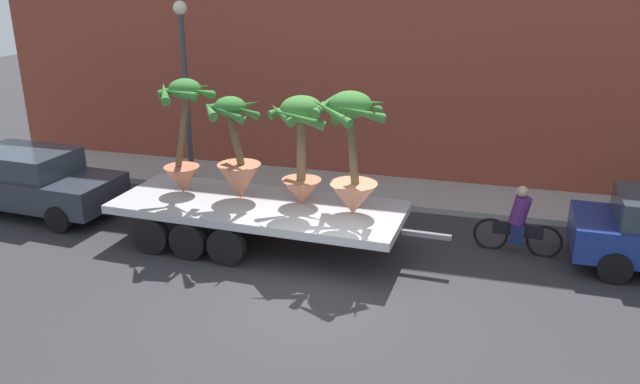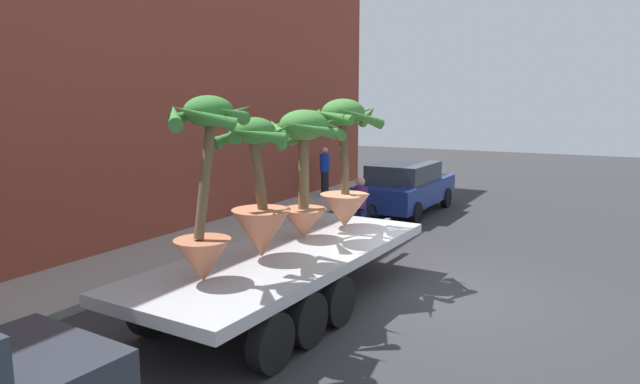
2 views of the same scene
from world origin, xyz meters
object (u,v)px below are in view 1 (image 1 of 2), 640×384
potted_palm_middle (237,157)px  street_lamp (185,70)px  cyclist (519,224)px  potted_palm_extra (302,142)px  potted_palm_rear (183,137)px  trailing_car (32,180)px  potted_palm_front (352,154)px  flatbed_trailer (248,211)px

potted_palm_middle → street_lamp: (-2.71, 3.02, 1.32)m
potted_palm_middle → cyclist: potted_palm_middle is taller
potted_palm_extra → cyclist: bearing=11.5°
street_lamp → cyclist: bearing=-13.4°
potted_palm_rear → potted_palm_extra: (2.73, 0.02, 0.07)m
potted_palm_middle → trailing_car: size_ratio=0.51×
cyclist → trailing_car: trailing_car is taller
potted_palm_front → potted_palm_extra: (-1.12, 0.25, 0.09)m
potted_palm_front → street_lamp: 6.29m
potted_palm_front → cyclist: bearing=19.1°
potted_palm_front → potted_palm_extra: bearing=167.3°
flatbed_trailer → cyclist: (5.69, 1.14, -0.10)m
cyclist → trailing_car: size_ratio=0.42×
potted_palm_extra → flatbed_trailer: bearing=-169.4°
cyclist → street_lamp: 9.28m
cyclist → trailing_car: 11.56m
flatbed_trailer → potted_palm_middle: potted_palm_middle is taller
flatbed_trailer → street_lamp: 5.02m
potted_palm_middle → cyclist: 6.17m
potted_palm_middle → potted_palm_extra: bearing=1.6°
potted_palm_extra → potted_palm_rear: bearing=-179.6°
potted_palm_rear → trailing_car: (-4.31, 0.12, -1.45)m
potted_palm_rear → street_lamp: 3.47m
cyclist → potted_palm_rear: bearing=-172.6°
potted_palm_middle → street_lamp: bearing=131.9°
potted_palm_extra → trailing_car: size_ratio=0.53×
trailing_car → street_lamp: size_ratio=0.92×
potted_palm_extra → street_lamp: (-4.18, 2.98, 0.88)m
potted_palm_rear → potted_palm_middle: (1.25, -0.02, -0.37)m
flatbed_trailer → potted_palm_extra: (1.20, 0.22, 1.58)m
potted_palm_rear → potted_palm_middle: 1.31m
potted_palm_middle → cyclist: (5.97, 0.96, -1.24)m
potted_palm_extra → cyclist: potted_palm_extra is taller
potted_palm_middle → flatbed_trailer: bearing=-33.7°
potted_palm_middle → trailing_car: potted_palm_middle is taller
trailing_car → potted_palm_extra: bearing=-0.8°
cyclist → street_lamp: (-8.67, 2.07, 2.56)m
trailing_car → potted_palm_rear: bearing=-1.5°
potted_palm_extra → cyclist: size_ratio=1.28×
flatbed_trailer → potted_palm_front: (2.32, -0.03, 1.49)m
street_lamp → trailing_car: bearing=-134.7°
potted_palm_rear → potted_palm_middle: potted_palm_rear is taller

